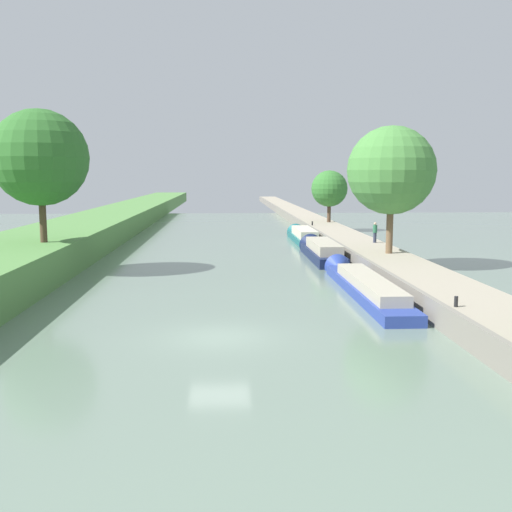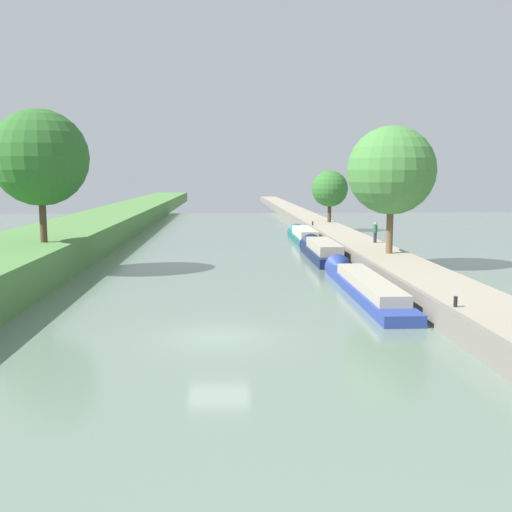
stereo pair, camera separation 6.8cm
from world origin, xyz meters
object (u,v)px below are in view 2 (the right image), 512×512
at_px(mooring_bollard_near, 455,302).
at_px(mooring_bollard_far, 313,223).
at_px(narrowboat_teal, 303,235).
at_px(narrowboat_blue, 363,284).
at_px(narrowboat_navy, 321,250).
at_px(person_walking, 375,232).

bearing_deg(mooring_bollard_near, mooring_bollard_far, 90.00).
distance_m(narrowboat_teal, mooring_bollard_far, 5.67).
distance_m(narrowboat_blue, mooring_bollard_near, 9.05).
bearing_deg(mooring_bollard_far, narrowboat_navy, -96.23).
bearing_deg(narrowboat_navy, mooring_bollard_near, -85.19).
height_order(narrowboat_blue, narrowboat_teal, narrowboat_teal).
relative_size(narrowboat_navy, person_walking, 7.10).
height_order(narrowboat_teal, person_walking, person_walking).
bearing_deg(mooring_bollard_near, narrowboat_teal, 92.86).
xyz_separation_m(narrowboat_navy, person_walking, (4.54, 0.71, 1.40)).
xyz_separation_m(narrowboat_teal, mooring_bollard_far, (1.76, 5.33, 0.80)).
bearing_deg(mooring_bollard_near, narrowboat_blue, 101.75).
xyz_separation_m(person_walking, mooring_bollard_far, (-2.61, 16.98, -0.65)).
bearing_deg(narrowboat_blue, narrowboat_teal, 89.85).
xyz_separation_m(narrowboat_navy, narrowboat_teal, (0.17, 12.36, -0.05)).
xyz_separation_m(narrowboat_navy, mooring_bollard_near, (1.93, -22.93, 0.75)).
height_order(narrowboat_teal, mooring_bollard_near, mooring_bollard_near).
bearing_deg(narrowboat_navy, narrowboat_blue, -89.60).
relative_size(narrowboat_blue, mooring_bollard_far, 34.86).
relative_size(narrowboat_navy, mooring_bollard_near, 26.18).
bearing_deg(narrowboat_teal, mooring_bollard_near, -87.14).
distance_m(narrowboat_teal, person_walking, 12.53).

